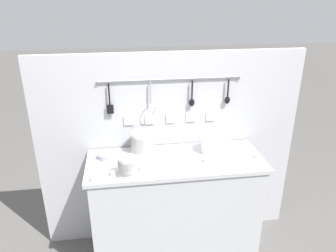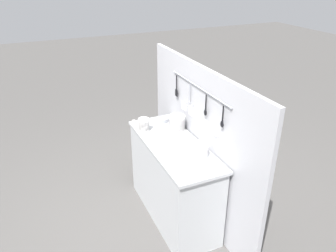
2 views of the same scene
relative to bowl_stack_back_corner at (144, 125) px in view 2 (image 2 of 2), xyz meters
The scene contains 12 objects.
ground_plane 1.03m from the bowl_stack_back_corner, 25.79° to the left, with size 20.00×20.00×0.00m, color #514F4C.
counter 0.65m from the bowl_stack_back_corner, 25.79° to the left, with size 1.29×0.50×0.87m.
back_wall 0.60m from the bowl_stack_back_corner, 51.83° to the left, with size 2.09×0.11×1.61m.
bowl_stack_back_corner is the anchor object (origin of this frame).
bowl_stack_nested_right 0.35m from the bowl_stack_back_corner, 68.63° to the left, with size 0.17×0.17×0.17m.
plate_stack 0.72m from the bowl_stack_back_corner, 20.62° to the left, with size 0.20×0.20×0.13m.
steel_mixing_bowl 0.31m from the bowl_stack_back_corner, 117.24° to the left, with size 0.13×0.13×0.04m.
cup_back_left 0.59m from the bowl_stack_back_corner, 10.57° to the left, with size 0.04×0.04×0.04m.
cup_by_caddy 0.23m from the bowl_stack_back_corner, behind, with size 0.04×0.04×0.04m.
cup_beside_plates 0.11m from the bowl_stack_back_corner, behind, with size 0.04×0.04×0.04m.
cup_edge_far 0.97m from the bowl_stack_back_corner, ahead, with size 0.04×0.04×0.04m.
cup_centre 0.13m from the bowl_stack_back_corner, 30.19° to the left, with size 0.04×0.04×0.04m.
Camera 2 is at (2.51, -1.18, 2.44)m, focal length 35.00 mm.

